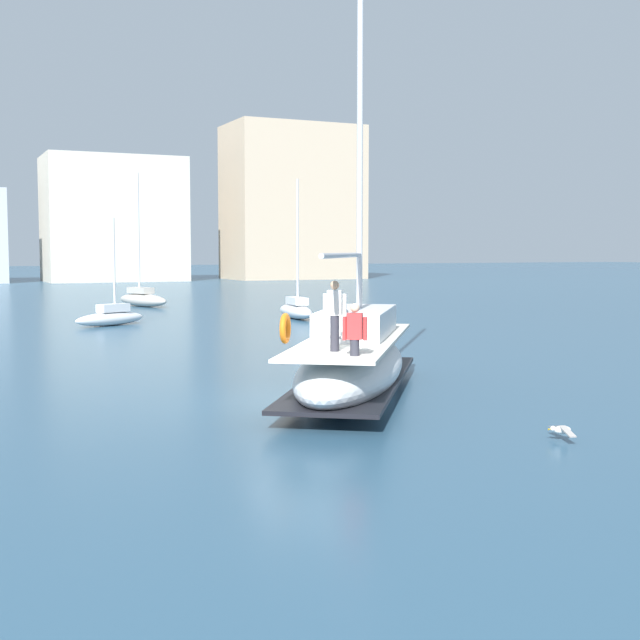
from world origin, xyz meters
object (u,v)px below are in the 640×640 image
moored_catamaran (296,309)px  seagull (561,430)px  moored_sloop_near (111,316)px  moored_sloop_far (142,298)px  main_sailboat (353,360)px

moored_catamaran → seagull: size_ratio=7.50×
moored_sloop_near → moored_sloop_far: size_ratio=0.60×
moored_sloop_far → seagull: size_ratio=8.78×
seagull → moored_sloop_near: bearing=95.5°
main_sailboat → moored_sloop_far: 37.30m
moored_catamaran → moored_sloop_far: bearing=111.2°
moored_sloop_near → moored_sloop_far: bearing=70.8°
seagull → moored_sloop_far: bearing=87.5°
moored_sloop_far → main_sailboat: bearing=-95.0°
moored_sloop_near → moored_sloop_far: (4.81, 13.81, 0.14)m
main_sailboat → moored_sloop_near: 23.41m
moored_sloop_near → moored_sloop_far: moored_sloop_far is taller
main_sailboat → moored_catamaran: size_ratio=1.89×
main_sailboat → seagull: size_ratio=14.15×
moored_sloop_near → moored_catamaran: moored_catamaran is taller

